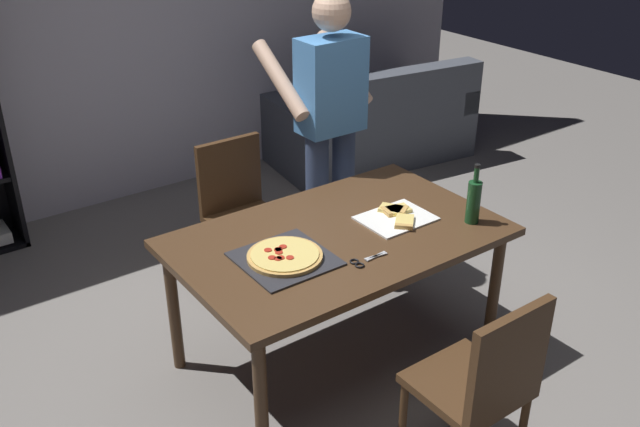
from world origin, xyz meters
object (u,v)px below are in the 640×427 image
Objects in this scene: chair_near_camera at (484,381)px; wine_bottle at (474,201)px; dining_table at (338,247)px; chair_far_side at (239,205)px; pepperoni_pizza_on_tray at (285,257)px; person_serving_pizza at (329,122)px; kitchen_scissors at (364,261)px; couch at (373,127)px.

wine_bottle is at bearing 47.89° from chair_near_camera.
wine_bottle is at bearing -25.29° from dining_table.
dining_table is 0.72m from wine_bottle.
chair_far_side is (0.00, 1.97, 0.00)m from chair_near_camera.
chair_near_camera is 1.00m from wine_bottle.
chair_far_side is at bearing 71.56° from pepperoni_pizza_on_tray.
dining_table is 0.98m from person_serving_pizza.
person_serving_pizza is 9.06× the size of kitchen_scissors.
chair_near_camera is 1.03m from pepperoni_pizza_on_tray.
pepperoni_pizza_on_tray is (-2.24, -2.04, 0.46)m from couch.
chair_near_camera is 2.20× the size of pepperoni_pizza_on_tray.
kitchen_scissors is at bearing 178.76° from wine_bottle.
kitchen_scissors is at bearing 95.16° from chair_near_camera.
couch is 3.06m from pepperoni_pizza_on_tray.
couch is 5.68× the size of wine_bottle.
couch is 2.67m from wine_bottle.
chair_far_side is at bearing 90.00° from dining_table.
chair_near_camera is 2.85× the size of wine_bottle.
person_serving_pizza reaches higher than pepperoni_pizza_on_tray.
person_serving_pizza reaches higher than chair_far_side.
wine_bottle is at bearing -64.01° from chair_far_side.
chair_near_camera and chair_far_side have the same top height.
dining_table is at bearing 90.00° from chair_near_camera.
couch is at bearing 60.97° from wine_bottle.
person_serving_pizza is (0.51, 1.75, 0.49)m from chair_near_camera.
chair_near_camera is 1.00× the size of chair_far_side.
chair_near_camera is 0.50× the size of couch.
pepperoni_pizza_on_tray is 1.30× the size of wine_bottle.
chair_near_camera is at bearing -122.46° from couch.
couch is 3.03m from kitchen_scissors.
chair_far_side is at bearing -152.13° from couch.
person_serving_pizza reaches higher than chair_near_camera.
pepperoni_pizza_on_tray is (-0.35, -1.04, 0.25)m from chair_far_side.
couch is at bearing 27.87° from chair_far_side.
kitchen_scissors is (-0.06, 0.71, 0.24)m from chair_near_camera.
person_serving_pizza is at bearing 61.17° from kitchen_scissors.
chair_far_side reaches higher than couch.
wine_bottle is 1.64× the size of kitchen_scissors.
chair_far_side is 1.13m from pepperoni_pizza_on_tray.
dining_table is at bearing 154.71° from wine_bottle.
pepperoni_pizza_on_tray is at bearing -137.65° from couch.
chair_far_side reaches higher than pepperoni_pizza_on_tray.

